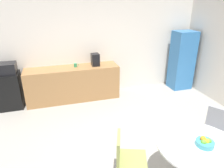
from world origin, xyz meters
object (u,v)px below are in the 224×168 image
(mini_fridge, at_px, (10,91))
(microwave, at_px, (5,69))
(locker_cabinet, at_px, (182,60))
(mug_white, at_px, (75,65))
(chair_gray, at_px, (216,127))
(fruit_bowl, at_px, (205,143))
(chair_olive, at_px, (125,155))
(coffee_maker, at_px, (95,60))
(round_table, at_px, (196,153))

(mini_fridge, bearing_deg, microwave, 0.00)
(microwave, height_order, locker_cabinet, locker_cabinet)
(mini_fridge, relative_size, mug_white, 6.89)
(mini_fridge, xyz_separation_m, microwave, (0.00, 0.00, 0.57))
(chair_gray, distance_m, fruit_bowl, 0.98)
(locker_cabinet, xyz_separation_m, chair_gray, (-1.12, -2.71, -0.33))
(chair_olive, xyz_separation_m, coffee_maker, (0.24, 3.01, 0.54))
(microwave, xyz_separation_m, chair_gray, (3.64, -2.81, -0.50))
(fruit_bowl, relative_size, mug_white, 1.83)
(locker_cabinet, relative_size, round_table, 1.55)
(mini_fridge, relative_size, fruit_bowl, 3.77)
(mini_fridge, height_order, microwave, microwave)
(microwave, bearing_deg, locker_cabinet, -1.20)
(round_table, bearing_deg, chair_gray, 33.35)
(locker_cabinet, height_order, chair_gray, locker_cabinet)
(fruit_bowl, bearing_deg, round_table, 145.38)
(mini_fridge, height_order, fruit_bowl, mini_fridge)
(round_table, height_order, fruit_bowl, fruit_bowl)
(round_table, bearing_deg, mini_fridge, 130.33)
(chair_gray, height_order, mug_white, mug_white)
(fruit_bowl, xyz_separation_m, coffee_maker, (-0.73, 3.38, 0.26))
(mini_fridge, height_order, chair_gray, mini_fridge)
(microwave, distance_m, coffee_maker, 2.17)
(mini_fridge, bearing_deg, chair_olive, -57.34)
(coffee_maker, bearing_deg, mini_fridge, 180.00)
(microwave, bearing_deg, round_table, -49.67)
(locker_cabinet, xyz_separation_m, coffee_maker, (-2.59, 0.10, 0.21))
(microwave, bearing_deg, coffee_maker, 0.00)
(mini_fridge, bearing_deg, round_table, -49.67)
(mini_fridge, xyz_separation_m, coffee_maker, (2.17, 0.00, 0.62))
(microwave, height_order, mug_white, microwave)
(coffee_maker, bearing_deg, chair_gray, -62.30)
(chair_gray, bearing_deg, microwave, 142.38)
(microwave, height_order, chair_olive, microwave)
(coffee_maker, bearing_deg, microwave, 180.00)
(mini_fridge, bearing_deg, chair_gray, -37.62)
(round_table, height_order, coffee_maker, coffee_maker)
(chair_gray, xyz_separation_m, mug_white, (-2.00, 2.83, 0.43))
(round_table, relative_size, mug_white, 8.51)
(mug_white, bearing_deg, microwave, -179.25)
(fruit_bowl, bearing_deg, mug_white, 110.20)
(chair_gray, distance_m, mug_white, 3.49)
(locker_cabinet, bearing_deg, chair_gray, -112.40)
(chair_olive, height_order, chair_gray, same)
(locker_cabinet, distance_m, fruit_bowl, 3.77)
(chair_olive, xyz_separation_m, mug_white, (-0.28, 3.03, 0.43))
(mini_fridge, bearing_deg, locker_cabinet, -1.20)
(round_table, height_order, mug_white, mug_white)
(mini_fridge, distance_m, round_table, 4.38)
(coffee_maker, bearing_deg, locker_cabinet, -2.21)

